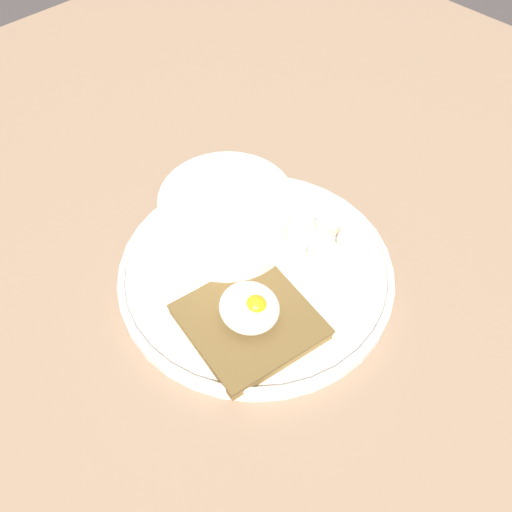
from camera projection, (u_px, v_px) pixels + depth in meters
ground_plane at (256, 283)px, 54.93cm from camera, size 120.00×120.00×2.00cm
plate at (256, 271)px, 53.55cm from camera, size 25.81×25.81×1.60cm
oatmeal_bowl at (227, 218)px, 53.21cm from camera, size 12.32×12.32×6.31cm
toast_slice at (249, 321)px, 48.86cm from camera, size 11.90×11.90×1.24cm
poached_egg at (250, 308)px, 47.22cm from camera, size 5.24×4.94×3.34cm
banana_slice_front at (324, 255)px, 53.54cm from camera, size 4.28×4.37×1.76cm
banana_slice_left at (328, 224)px, 56.25cm from camera, size 2.80×2.70×1.48cm
banana_slice_back at (350, 243)px, 54.44cm from camera, size 3.88×3.79×1.86cm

